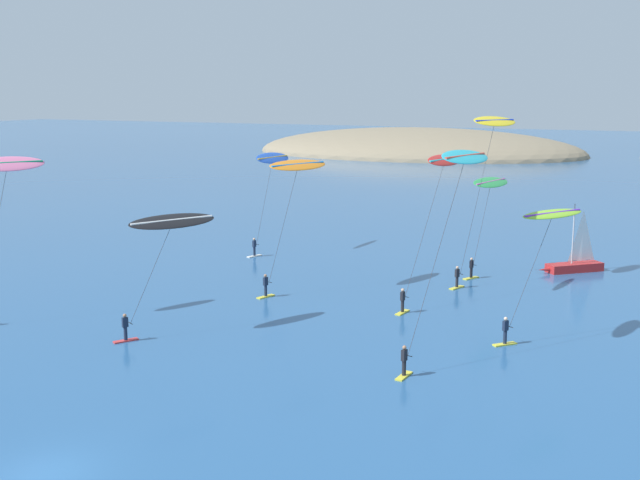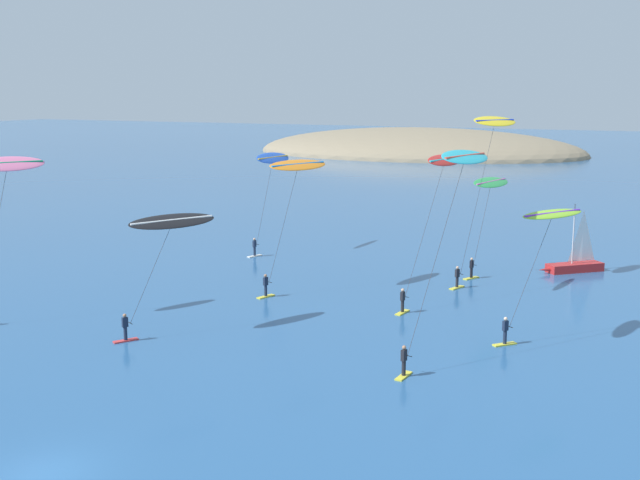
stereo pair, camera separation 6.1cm
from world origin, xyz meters
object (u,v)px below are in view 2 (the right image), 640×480
at_px(sailboat_near, 572,264).
at_px(kitesurfer_green, 490,188).
at_px(kitesurfer_red, 441,174).
at_px(kitesurfer_orange, 296,173).
at_px(kitesurfer_lime, 548,226).
at_px(kitesurfer_yellow, 492,134).
at_px(kitesurfer_black, 169,228).
at_px(kitesurfer_cyan, 460,173).
at_px(kitesurfer_pink, 5,177).
at_px(kitesurfer_blue, 271,165).

xyz_separation_m(sailboat_near, kitesurfer_green, (-6.27, -3.29, 6.38)).
relative_size(kitesurfer_red, kitesurfer_orange, 1.06).
distance_m(kitesurfer_lime, kitesurfer_yellow, 14.85).
bearing_deg(sailboat_near, kitesurfer_black, -124.47).
distance_m(kitesurfer_red, kitesurfer_yellow, 7.14).
bearing_deg(kitesurfer_lime, kitesurfer_yellow, 118.59).
bearing_deg(kitesurfer_yellow, kitesurfer_red, -106.70).
bearing_deg(kitesurfer_lime, kitesurfer_cyan, -127.13).
bearing_deg(kitesurfer_cyan, kitesurfer_pink, -166.36).
bearing_deg(kitesurfer_yellow, kitesurfer_black, -122.92).
relative_size(kitesurfer_blue, kitesurfer_pink, 0.86).
xyz_separation_m(kitesurfer_blue, kitesurfer_yellow, (21.19, -3.28, 3.49)).
bearing_deg(kitesurfer_pink, kitesurfer_yellow, 44.32).
height_order(kitesurfer_lime, kitesurfer_green, kitesurfer_green).
height_order(kitesurfer_blue, kitesurfer_pink, kitesurfer_pink).
bearing_deg(kitesurfer_red, kitesurfer_black, -128.37).
bearing_deg(kitesurfer_green, kitesurfer_yellow, -75.82).
height_order(kitesurfer_lime, kitesurfer_cyan, kitesurfer_cyan).
distance_m(sailboat_near, kitesurfer_yellow, 13.89).
bearing_deg(kitesurfer_pink, kitesurfer_red, 37.95).
distance_m(kitesurfer_red, kitesurfer_green, 10.02).
xyz_separation_m(kitesurfer_red, kitesurfer_orange, (-10.31, -2.41, -0.21)).
height_order(kitesurfer_blue, kitesurfer_green, kitesurfer_blue).
height_order(sailboat_near, kitesurfer_yellow, kitesurfer_yellow).
relative_size(sailboat_near, kitesurfer_red, 0.55).
height_order(kitesurfer_orange, kitesurfer_pink, kitesurfer_pink).
xyz_separation_m(kitesurfer_lime, kitesurfer_green, (-7.58, 15.72, 0.19)).
xyz_separation_m(kitesurfer_black, kitesurfer_yellow, (14.10, 21.78, 5.02)).
xyz_separation_m(kitesurfer_cyan, kitesurfer_pink, (-27.66, -6.71, -0.90)).
height_order(kitesurfer_orange, kitesurfer_green, kitesurfer_orange).
xyz_separation_m(kitesurfer_yellow, kitesurfer_pink, (-24.89, -24.31, -2.14)).
bearing_deg(kitesurfer_yellow, kitesurfer_green, 104.18).
bearing_deg(kitesurfer_green, kitesurfer_cyan, -80.20).
distance_m(sailboat_near, kitesurfer_lime, 20.04).
relative_size(sailboat_near, kitesurfer_cyan, 0.49).
height_order(kitesurfer_yellow, kitesurfer_orange, kitesurfer_yellow).
bearing_deg(kitesurfer_green, kitesurfer_red, -96.24).
xyz_separation_m(kitesurfer_black, kitesurfer_pink, (-10.79, -2.52, 2.88)).
distance_m(kitesurfer_blue, kitesurfer_orange, 15.06).
distance_m(kitesurfer_lime, kitesurfer_blue, 32.02).
relative_size(sailboat_near, kitesurfer_orange, 0.58).
height_order(kitesurfer_lime, kitesurfer_red, kitesurfer_red).
distance_m(kitesurfer_black, kitesurfer_red, 19.79).
bearing_deg(kitesurfer_black, kitesurfer_cyan, 13.95).
relative_size(kitesurfer_black, kitesurfer_blue, 0.80).
relative_size(kitesurfer_cyan, kitesurfer_pink, 1.08).
bearing_deg(kitesurfer_cyan, kitesurfer_red, 112.72).
xyz_separation_m(kitesurfer_cyan, kitesurfer_orange, (-14.99, 8.79, -1.49)).
height_order(sailboat_near, kitesurfer_cyan, kitesurfer_cyan).
relative_size(kitesurfer_lime, kitesurfer_black, 1.05).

